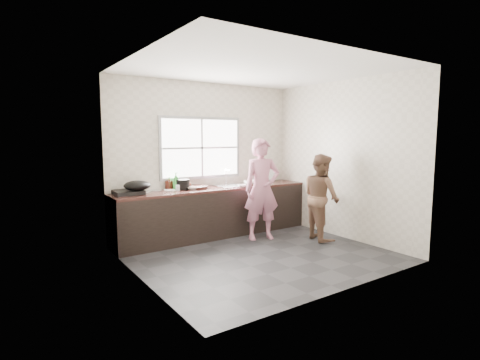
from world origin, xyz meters
TOP-DOWN VIEW (x-y plane):
  - floor at (0.00, 0.00)m, footprint 3.60×3.20m
  - ceiling at (0.00, 0.00)m, footprint 3.60×3.20m
  - wall_back at (0.00, 1.60)m, footprint 3.60×0.01m
  - wall_left at (-1.80, 0.00)m, footprint 0.01×3.20m
  - wall_right at (1.80, 0.00)m, footprint 0.01×3.20m
  - wall_front at (0.00, -1.60)m, footprint 3.60×0.01m
  - cabinet at (0.00, 1.29)m, footprint 3.60×0.62m
  - countertop at (0.00, 1.29)m, footprint 3.60×0.64m
  - sink at (0.35, 1.29)m, footprint 0.55×0.45m
  - faucet at (0.35, 1.49)m, footprint 0.02×0.02m
  - window_frame at (-0.10, 1.59)m, footprint 1.60×0.05m
  - window_glazing at (-0.10, 1.57)m, footprint 1.50×0.01m
  - woman at (0.56, 0.67)m, footprint 0.67×0.54m
  - person_side at (1.39, 0.08)m, footprint 0.72×0.83m
  - cutting_board at (-0.31, 1.40)m, footprint 0.53×0.53m
  - cleaver at (-0.30, 1.23)m, footprint 0.22×0.18m
  - bowl_mince at (-0.44, 1.28)m, footprint 0.19×0.19m
  - bowl_crabs at (0.76, 1.26)m, footprint 0.24×0.24m
  - bowl_held at (0.44, 1.08)m, footprint 0.22×0.22m
  - black_pot at (-0.56, 1.40)m, footprint 0.26×0.26m
  - plate_food at (-0.80, 1.38)m, footprint 0.24×0.24m
  - bottle_green at (-0.67, 1.44)m, footprint 0.15×0.15m
  - bottle_brown_tall at (-0.76, 1.52)m, footprint 0.11×0.11m
  - bottle_brown_short at (-0.41, 1.52)m, footprint 0.14×0.14m
  - glass_jar at (-0.68, 1.34)m, footprint 0.07×0.07m
  - burner at (-1.50, 1.39)m, footprint 0.44×0.44m
  - wok at (-1.38, 1.30)m, footprint 0.50×0.50m
  - dish_rack at (1.23, 1.52)m, footprint 0.40×0.31m
  - pot_lid_left at (-1.23, 1.43)m, footprint 0.28×0.28m
  - pot_lid_right at (-1.01, 1.52)m, footprint 0.32×0.32m

SIDE VIEW (x-z plane):
  - floor at x=0.00m, z-range -0.01..0.00m
  - cabinet at x=0.00m, z-range 0.00..0.82m
  - person_side at x=1.39m, z-range 0.00..1.46m
  - woman at x=0.56m, z-range 0.00..1.61m
  - countertop at x=0.00m, z-range 0.82..0.86m
  - sink at x=0.35m, z-range 0.85..0.88m
  - pot_lid_left at x=-1.23m, z-range 0.86..0.87m
  - pot_lid_right at x=-1.01m, z-range 0.86..0.87m
  - plate_food at x=-0.80m, z-range 0.86..0.88m
  - cutting_board at x=-0.31m, z-range 0.86..0.90m
  - bowl_mince at x=-0.44m, z-range 0.86..0.91m
  - bowl_held at x=0.44m, z-range 0.86..0.92m
  - burner at x=-1.50m, z-range 0.86..0.92m
  - bowl_crabs at x=0.76m, z-range 0.86..0.93m
  - cleaver at x=-0.30m, z-range 0.90..0.91m
  - glass_jar at x=-0.68m, z-range 0.86..0.95m
  - bottle_brown_short at x=-0.41m, z-range 0.86..1.01m
  - black_pot at x=-0.56m, z-range 0.86..1.03m
  - bottle_brown_tall at x=-0.76m, z-range 0.86..1.05m
  - dish_rack at x=1.23m, z-range 0.86..1.13m
  - wok at x=-1.38m, z-range 0.92..1.08m
  - bottle_green at x=-0.67m, z-range 0.86..1.15m
  - faucet at x=0.35m, z-range 0.86..1.16m
  - wall_back at x=0.00m, z-range 0.00..2.70m
  - wall_left at x=-1.80m, z-range 0.00..2.70m
  - wall_right at x=1.80m, z-range 0.00..2.70m
  - wall_front at x=0.00m, z-range 0.00..2.70m
  - window_glazing at x=-0.10m, z-range 1.05..2.05m
  - window_frame at x=-0.10m, z-range 1.00..2.10m
  - ceiling at x=0.00m, z-range 2.70..2.71m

